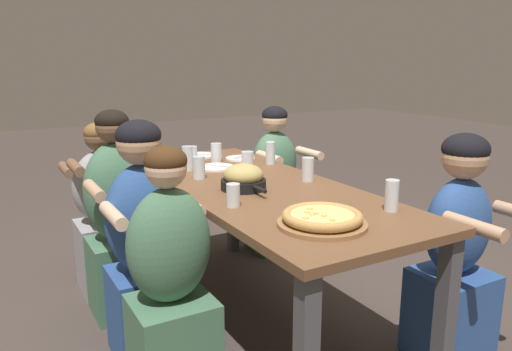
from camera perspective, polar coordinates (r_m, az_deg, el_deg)
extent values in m
plane|color=#423833|center=(2.98, 0.00, -15.81)|extent=(18.00, 18.00, 0.00)
cube|color=brown|center=(2.69, 0.00, -1.45)|extent=(2.10, 0.84, 0.04)
cube|color=#4C4C51|center=(3.55, -13.11, -4.73)|extent=(0.07, 0.07, 0.74)
cube|color=#4C4C51|center=(3.80, -2.67, -3.18)|extent=(0.07, 0.07, 0.74)
cube|color=#4C4C51|center=(2.34, 20.78, -15.00)|extent=(0.07, 0.07, 0.74)
cylinder|color=#996B42|center=(2.04, 7.55, -5.53)|extent=(0.37, 0.37, 0.02)
torus|color=tan|center=(2.03, 7.58, -4.64)|extent=(0.33, 0.33, 0.04)
cylinder|color=#E5C675|center=(2.04, 7.57, -4.83)|extent=(0.28, 0.28, 0.03)
cylinder|color=#E5C166|center=(2.08, 6.20, -3.78)|extent=(0.02, 0.02, 0.01)
cylinder|color=#E5C166|center=(1.96, 5.71, -4.83)|extent=(0.02, 0.02, 0.01)
cylinder|color=#E5C166|center=(2.01, 6.52, -4.40)|extent=(0.02, 0.02, 0.01)
cylinder|color=#E5C166|center=(2.00, 7.78, -4.55)|extent=(0.02, 0.02, 0.01)
cylinder|color=#E5C166|center=(2.04, 5.86, -4.17)|extent=(0.02, 0.02, 0.01)
cylinder|color=#E5C166|center=(2.03, 6.87, -4.29)|extent=(0.02, 0.02, 0.01)
cylinder|color=#E5C166|center=(1.95, 8.73, -5.02)|extent=(0.02, 0.02, 0.01)
cylinder|color=black|center=(2.59, -1.45, -1.02)|extent=(0.24, 0.24, 0.05)
cylinder|color=black|center=(2.44, 0.45, -1.58)|extent=(0.11, 0.02, 0.02)
ellipsoid|color=tan|center=(2.57, -1.46, 0.10)|extent=(0.21, 0.21, 0.11)
cylinder|color=white|center=(3.48, -6.56, 2.28)|extent=(0.23, 0.23, 0.01)
cube|color=#B7B7BC|center=(3.48, -6.57, 2.42)|extent=(0.13, 0.12, 0.01)
cylinder|color=white|center=(3.09, -4.54, 0.94)|extent=(0.23, 0.23, 0.01)
cube|color=#B7B7BC|center=(3.09, -4.54, 1.10)|extent=(0.14, 0.10, 0.01)
cylinder|color=white|center=(3.36, -1.82, 1.96)|extent=(0.20, 0.20, 0.01)
cube|color=#B7B7BC|center=(3.36, -1.82, 2.11)|extent=(0.07, 0.13, 0.01)
cylinder|color=silver|center=(3.20, 1.65, 2.60)|extent=(0.06, 0.06, 0.14)
cylinder|color=silver|center=(3.21, 1.65, 2.07)|extent=(0.05, 0.05, 0.08)
cylinder|color=silver|center=(2.82, -6.53, 0.90)|extent=(0.07, 0.07, 0.13)
cylinder|color=silver|center=(2.83, -6.52, 0.43)|extent=(0.06, 0.06, 0.08)
cylinder|color=silver|center=(3.16, -7.36, 2.19)|extent=(0.07, 0.07, 0.13)
cylinder|color=black|center=(3.16, -7.35, 1.62)|extent=(0.06, 0.06, 0.06)
cylinder|color=silver|center=(3.05, -7.84, 1.97)|extent=(0.07, 0.07, 0.15)
cylinder|color=silver|center=(3.05, -7.82, 1.38)|extent=(0.06, 0.06, 0.08)
cylinder|color=silver|center=(2.28, -2.63, -2.27)|extent=(0.06, 0.06, 0.11)
cylinder|color=black|center=(2.29, -2.62, -2.73)|extent=(0.06, 0.06, 0.07)
cylinder|color=silver|center=(3.27, -4.57, 2.62)|extent=(0.07, 0.07, 0.12)
cylinder|color=black|center=(3.28, -4.57, 2.23)|extent=(0.06, 0.06, 0.08)
cylinder|color=silver|center=(3.09, -0.98, 1.82)|extent=(0.08, 0.08, 0.10)
cylinder|color=black|center=(3.09, -0.97, 1.48)|extent=(0.07, 0.07, 0.06)
cylinder|color=silver|center=(2.29, 15.25, -2.22)|extent=(0.06, 0.06, 0.14)
cylinder|color=silver|center=(2.30, 15.20, -3.06)|extent=(0.05, 0.05, 0.07)
cylinder|color=silver|center=(2.77, 5.95, 0.71)|extent=(0.07, 0.07, 0.13)
cylinder|color=black|center=(2.77, 5.94, 0.34)|extent=(0.06, 0.06, 0.10)
cube|color=#477556|center=(3.04, -15.07, -10.97)|extent=(0.32, 0.34, 0.44)
ellipsoid|color=#477556|center=(2.88, -15.66, -1.81)|extent=(0.24, 0.36, 0.56)
sphere|color=brown|center=(2.81, -16.12, 5.38)|extent=(0.18, 0.18, 0.18)
ellipsoid|color=black|center=(2.80, -16.17, 6.01)|extent=(0.18, 0.18, 0.12)
cylinder|color=brown|center=(3.01, -19.92, 0.86)|extent=(0.28, 0.06, 0.06)
cylinder|color=brown|center=(3.09, -13.68, 1.56)|extent=(0.28, 0.06, 0.06)
cube|color=#2D5193|center=(2.71, 21.25, -14.56)|extent=(0.32, 0.34, 0.44)
ellipsoid|color=#2D5193|center=(2.54, 22.10, -5.39)|extent=(0.24, 0.36, 0.47)
sphere|color=tan|center=(2.46, 22.77, 1.98)|extent=(0.21, 0.21, 0.21)
ellipsoid|color=black|center=(2.45, 22.85, 2.82)|extent=(0.21, 0.21, 0.15)
cylinder|color=tan|center=(2.26, 23.65, -5.35)|extent=(0.28, 0.06, 0.06)
cube|color=#2D5193|center=(2.62, -12.25, -14.93)|extent=(0.32, 0.34, 0.44)
ellipsoid|color=#2D5193|center=(2.43, -12.81, -4.77)|extent=(0.24, 0.36, 0.53)
sphere|color=tan|center=(2.35, -13.26, 3.64)|extent=(0.20, 0.20, 0.20)
ellipsoid|color=black|center=(2.34, -13.31, 4.50)|extent=(0.21, 0.21, 0.14)
cylinder|color=tan|center=(2.56, -17.96, -1.69)|extent=(0.28, 0.06, 0.06)
cylinder|color=tan|center=(2.64, -10.71, -0.79)|extent=(0.28, 0.06, 0.06)
cube|color=#477556|center=(3.86, 2.05, -5.26)|extent=(0.32, 0.34, 0.44)
ellipsoid|color=#477556|center=(3.74, 2.11, 1.45)|extent=(0.24, 0.36, 0.48)
sphere|color=beige|center=(3.68, 2.15, 6.43)|extent=(0.19, 0.19, 0.19)
ellipsoid|color=black|center=(3.68, 2.16, 6.94)|extent=(0.19, 0.19, 0.13)
cylinder|color=beige|center=(3.64, 6.12, 2.58)|extent=(0.28, 0.06, 0.06)
cylinder|color=beige|center=(3.46, 1.51, 2.07)|extent=(0.28, 0.06, 0.06)
cube|color=#99999E|center=(3.36, -16.65, -8.68)|extent=(0.32, 0.34, 0.44)
ellipsoid|color=#99999E|center=(3.23, -17.18, -1.23)|extent=(0.24, 0.36, 0.46)
sphere|color=brown|center=(3.17, -17.56, 4.20)|extent=(0.17, 0.17, 0.17)
ellipsoid|color=brown|center=(3.16, -17.59, 4.73)|extent=(0.17, 0.17, 0.12)
cylinder|color=brown|center=(3.38, -20.88, 0.63)|extent=(0.28, 0.06, 0.06)
cylinder|color=brown|center=(3.44, -15.27, 1.26)|extent=(0.28, 0.06, 0.06)
cube|color=#477556|center=(2.32, -9.41, -18.74)|extent=(0.32, 0.34, 0.44)
ellipsoid|color=#477556|center=(2.11, -9.90, -7.87)|extent=(0.24, 0.36, 0.50)
sphere|color=beige|center=(2.02, -10.26, 0.87)|extent=(0.17, 0.17, 0.17)
ellipsoid|color=#422814|center=(2.01, -10.30, 1.69)|extent=(0.17, 0.17, 0.12)
cylinder|color=beige|center=(2.22, -15.97, -4.42)|extent=(0.28, 0.06, 0.06)
cylinder|color=beige|center=(2.32, -7.76, -3.28)|extent=(0.28, 0.06, 0.06)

